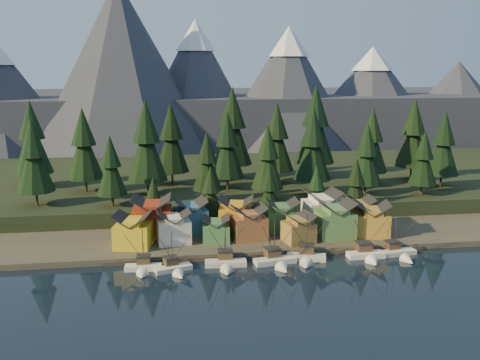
{
  "coord_description": "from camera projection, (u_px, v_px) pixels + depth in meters",
  "views": [
    {
      "loc": [
        -25.45,
        -107.11,
        45.6
      ],
      "look_at": [
        -5.04,
        30.0,
        16.47
      ],
      "focal_mm": 40.0,
      "sensor_mm": 36.0,
      "label": 1
    }
  ],
  "objects": [
    {
      "name": "house_back_2",
      "position": [
        236.0,
        214.0,
        145.49
      ],
      "size": [
        10.65,
        10.06,
        9.75
      ],
      "rotation": [
        0.0,
        0.0,
        -0.2
      ],
      "color": "orange",
      "rests_on": "shore_strip"
    },
    {
      "name": "boat_5",
      "position": [
        368.0,
        249.0,
        129.79
      ],
      "size": [
        9.38,
        10.21,
        12.5
      ],
      "rotation": [
        0.0,
        0.0,
        0.01
      ],
      "color": "white",
      "rests_on": "ground"
    },
    {
      "name": "dock",
      "position": [
        268.0,
        253.0,
        132.59
      ],
      "size": [
        80.0,
        4.0,
        1.0
      ],
      "primitive_type": "cube",
      "color": "#473C32",
      "rests_on": "ground"
    },
    {
      "name": "tree_hill_5",
      "position": [
        207.0,
        163.0,
        159.76
      ],
      "size": [
        9.17,
        9.17,
        21.36
      ],
      "color": "#332319",
      "rests_on": "hillside"
    },
    {
      "name": "tree_hill_8",
      "position": [
        277.0,
        139.0,
        184.03
      ],
      "size": [
        12.13,
        12.13,
        28.25
      ],
      "color": "#332319",
      "rests_on": "hillside"
    },
    {
      "name": "tree_hill_17",
      "position": [
        444.0,
        146.0,
        178.52
      ],
      "size": [
        11.11,
        11.11,
        25.88
      ],
      "color": "#332319",
      "rests_on": "hillside"
    },
    {
      "name": "house_back_5",
      "position": [
        359.0,
        212.0,
        149.33
      ],
      "size": [
        8.4,
        8.49,
        8.82
      ],
      "rotation": [
        0.0,
        0.0,
        -0.07
      ],
      "color": "#A76E2B",
      "rests_on": "shore_strip"
    },
    {
      "name": "tree_hill_9",
      "position": [
        313.0,
        147.0,
        168.78
      ],
      "size": [
        11.92,
        11.92,
        27.77
      ],
      "color": "#332319",
      "rests_on": "hillside"
    },
    {
      "name": "hillside",
      "position": [
        230.0,
        182.0,
        203.23
      ],
      "size": [
        420.0,
        100.0,
        6.0
      ],
      "primitive_type": "cube",
      "color": "black",
      "rests_on": "ground"
    },
    {
      "name": "tree_shore_4",
      "position": [
        356.0,
        186.0,
        157.54
      ],
      "size": [
        7.9,
        7.9,
        18.41
      ],
      "color": "#332319",
      "rests_on": "shore_strip"
    },
    {
      "name": "house_front_6",
      "position": [
        371.0,
        218.0,
        142.82
      ],
      "size": [
        10.8,
        10.43,
        9.04
      ],
      "rotation": [
        0.0,
        0.0,
        -0.24
      ],
      "color": "#A77A2B",
      "rests_on": "shore_strip"
    },
    {
      "name": "boat_6",
      "position": [
        399.0,
        248.0,
        131.49
      ],
      "size": [
        10.79,
        11.5,
        11.26
      ],
      "rotation": [
        0.0,
        0.0,
        0.14
      ],
      "color": "silver",
      "rests_on": "ground"
    },
    {
      "name": "tree_hill_14",
      "position": [
        413.0,
        135.0,
        191.14
      ],
      "size": [
        12.49,
        12.49,
        29.1
      ],
      "color": "#332319",
      "rests_on": "hillside"
    },
    {
      "name": "tree_hill_6",
      "position": [
        227.0,
        147.0,
        174.91
      ],
      "size": [
        11.16,
        11.16,
        26.0
      ],
      "color": "#332319",
      "rests_on": "hillside"
    },
    {
      "name": "tree_shore_2",
      "position": [
        269.0,
        191.0,
        153.92
      ],
      "size": [
        7.39,
        7.39,
        17.22
      ],
      "color": "#332319",
      "rests_on": "shore_strip"
    },
    {
      "name": "house_back_1",
      "position": [
        191.0,
        215.0,
        144.71
      ],
      "size": [
        9.5,
        9.59,
        9.44
      ],
      "rotation": [
        0.0,
        0.0,
        0.14
      ],
      "color": "#345F7B",
      "rests_on": "shore_strip"
    },
    {
      "name": "tree_hill_4",
      "position": [
        171.0,
        140.0,
        181.73
      ],
      "size": [
        12.19,
        12.19,
        28.39
      ],
      "color": "#332319",
      "rests_on": "hillside"
    },
    {
      "name": "tree_hill_13",
      "position": [
        424.0,
        160.0,
        167.69
      ],
      "size": [
        8.93,
        8.93,
        20.81
      ],
      "color": "#332319",
      "rests_on": "hillside"
    },
    {
      "name": "house_front_2",
      "position": [
        216.0,
        228.0,
        138.03
      ],
      "size": [
        7.44,
        7.49,
        6.73
      ],
      "rotation": [
        0.0,
        0.0,
        -0.09
      ],
      "color": "#417740",
      "rests_on": "shore_strip"
    },
    {
      "name": "shore_strip",
      "position": [
        252.0,
        225.0,
        155.29
      ],
      "size": [
        400.0,
        50.0,
        1.5
      ],
      "primitive_type": "cube",
      "color": "#3E382D",
      "rests_on": "ground"
    },
    {
      "name": "tree_hill_3",
      "position": [
        146.0,
        144.0,
        165.84
      ],
      "size": [
        13.02,
        13.02,
        30.34
      ],
      "color": "#332319",
      "rests_on": "hillside"
    },
    {
      "name": "mountain_ridge",
      "position": [
        196.0,
        101.0,
        317.51
      ],
      "size": [
        560.0,
        190.0,
        90.0
      ],
      "color": "#414454",
      "rests_on": "ground"
    },
    {
      "name": "boat_3",
      "position": [
        277.0,
        256.0,
        125.7
      ],
      "size": [
        10.73,
        11.39,
        12.16
      ],
      "rotation": [
        0.0,
        0.0,
        0.16
      ],
      "color": "beige",
      "rests_on": "ground"
    },
    {
      "name": "tree_hill_11",
      "position": [
        367.0,
        157.0,
        166.8
      ],
      "size": [
        9.8,
        9.8,
        22.82
      ],
      "color": "#332319",
      "rests_on": "hillside"
    },
    {
      "name": "house_front_4",
      "position": [
        298.0,
        227.0,
        137.77
      ],
      "size": [
        8.63,
        9.08,
        7.39
      ],
      "rotation": [
        0.0,
        0.0,
        0.2
      ],
      "color": "olive",
      "rests_on": "shore_strip"
    },
    {
      "name": "boat_4",
      "position": [
        306.0,
        251.0,
        128.05
      ],
      "size": [
        10.13,
        10.81,
        12.63
      ],
      "rotation": [
        0.0,
        0.0,
        -0.27
      ],
      "color": "beige",
      "rests_on": "ground"
    },
    {
      "name": "house_front_0",
      "position": [
        133.0,
        229.0,
        133.42
      ],
      "size": [
        10.13,
        9.76,
        8.71
      ],
      "rotation": [
        0.0,
        0.0,
        -0.19
      ],
      "color": "gold",
      "rests_on": "shore_strip"
    },
    {
      "name": "boat_2",
      "position": [
        226.0,
        258.0,
        124.27
      ],
      "size": [
        10.15,
        10.94,
        11.93
      ],
      "rotation": [
        0.0,
        0.0,
        -0.06
      ],
      "color": "beige",
      "rests_on": "ground"
    },
    {
      "name": "ground",
      "position": [
        283.0,
        281.0,
        116.73
      ],
      "size": [
        500.0,
        500.0,
        0.0
      ],
      "primitive_type": "plane",
      "color": "black",
      "rests_on": "ground"
    },
    {
      "name": "tree_hill_2",
      "position": [
        111.0,
        168.0,
        153.83
      ],
      "size": [
        9.03,
        9.03,
        21.03
      ],
      "color": "#332319",
      "rests_on": "hillside"
    },
    {
      "name": "tree_hill_12",
      "position": [
        372.0,
        143.0,
        183.01
      ],
      "size": [
        11.43,
        11.43,
        26.63
      ],
      "color": "#332319",
      "rests_on": "hillside"
    },
    {
      "name": "tree_hill_10",
      "position": [
        315.0,
        127.0,
        193.46
      ],
      "size": [
        14.5,
        14.5,
        33.78
      ],
      "color": "#332319",
      "rests_on": "hillside"
    },
    {
      "name": "house_front_3",
      "position": [
        248.0,
        221.0,
        140.14
      ],
      "size": [
        9.63,
        9.27,
        8.84
      ],
      "rotation": [
        0.0,
        0.0,
        0.12
      ],
      "color": "brown",
      "rests_on": "shore_strip"
    },
    {
      "name": "tree_hill_0",
      "position": [
        34.0,
        158.0,
        153.99
      ],
      "size": [
        11.1,
        11.1,
        25.86
      ],
      "color": "#332319",
      "rests_on": "hillside"
    },
    {
      "name": "tree_shore_0",
      "position": [
        154.0,
        200.0,
        149.46
      ],
      "size": [
        6.27,
        6.27,
        14.61
      ],
      "color": "#332319",
      "rests_on": "shore_strip"
    },
    {
      "name": "boat_0",
      "position": [
        143.0,
        262.0,
        121.86
      ],
      "size": [
        8.79,
        9.5,
        10.9
      ],
      "rotation": [
        0.0,
        0.0,
        -0.05
      ],
      "color": "silver",
      "rests_on": "ground"
    },
    {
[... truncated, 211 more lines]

